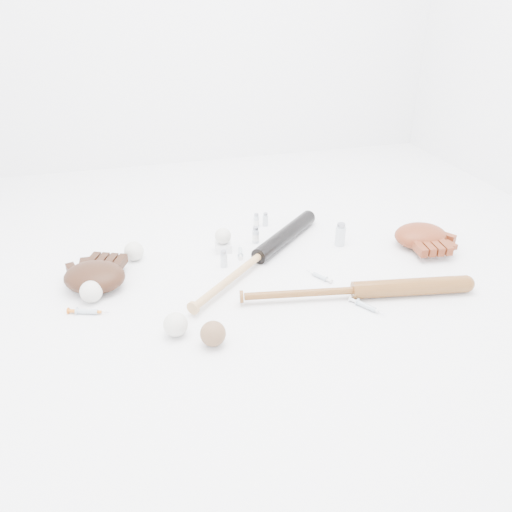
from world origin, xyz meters
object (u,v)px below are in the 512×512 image
object	(u,v)px
bat_dark	(259,256)
glove_dark	(95,277)
pedestal	(223,247)
bat_wood	(355,290)

from	to	relation	value
bat_dark	glove_dark	distance (m)	0.65
glove_dark	pedestal	distance (m)	0.55
bat_wood	glove_dark	xyz separation A→B (m)	(-0.92, 0.33, 0.02)
bat_dark	pedestal	xyz separation A→B (m)	(-0.12, 0.14, -0.02)
bat_dark	glove_dark	bearing A→B (deg)	138.72
bat_wood	pedestal	xyz separation A→B (m)	(-0.39, 0.49, -0.01)
bat_dark	pedestal	size ratio (longest dim) A/B	14.14
bat_dark	bat_wood	bearing A→B (deg)	-94.58
glove_dark	bat_dark	bearing A→B (deg)	24.48
bat_wood	pedestal	world-z (taller)	bat_wood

